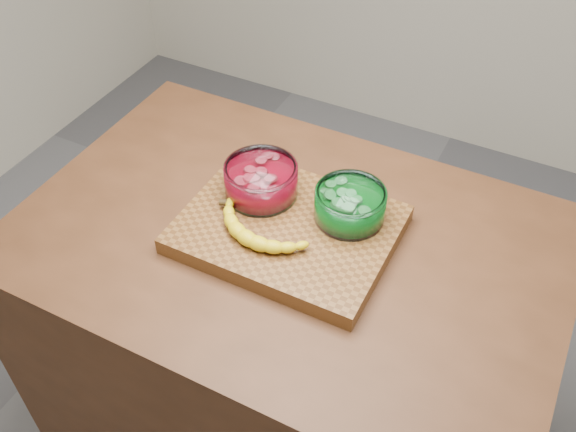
% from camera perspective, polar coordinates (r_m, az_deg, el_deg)
% --- Properties ---
extents(counter, '(1.20, 0.80, 0.90)m').
position_cam_1_polar(counter, '(1.76, 0.00, -12.09)').
color(counter, '#4A2916').
rests_on(counter, ground).
extents(cutting_board, '(0.45, 0.35, 0.04)m').
position_cam_1_polar(cutting_board, '(1.39, 0.00, -1.19)').
color(cutting_board, brown).
rests_on(cutting_board, counter).
extents(bowl_red, '(0.16, 0.16, 0.08)m').
position_cam_1_polar(bowl_red, '(1.42, -2.41, 3.15)').
color(bowl_red, white).
rests_on(bowl_red, cutting_board).
extents(bowl_green, '(0.15, 0.15, 0.07)m').
position_cam_1_polar(bowl_green, '(1.37, 5.53, 0.98)').
color(bowl_green, white).
rests_on(bowl_green, cutting_board).
extents(banana, '(0.25, 0.14, 0.04)m').
position_cam_1_polar(banana, '(1.34, -2.46, -1.14)').
color(banana, gold).
rests_on(banana, cutting_board).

